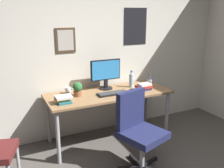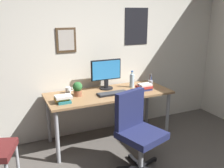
{
  "view_description": "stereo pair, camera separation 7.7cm",
  "coord_description": "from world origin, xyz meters",
  "px_view_note": "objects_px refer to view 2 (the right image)",
  "views": [
    {
      "loc": [
        -1.42,
        -1.3,
        1.82
      ],
      "look_at": [
        -0.03,
        1.62,
        0.89
      ],
      "focal_mm": 39.72,
      "sensor_mm": 36.0,
      "label": 1
    },
    {
      "loc": [
        -1.35,
        -1.33,
        1.82
      ],
      "look_at": [
        -0.03,
        1.62,
        0.89
      ],
      "focal_mm": 39.72,
      "sensor_mm": 36.0,
      "label": 2
    }
  ],
  "objects_px": {
    "computer_mouse": "(132,91)",
    "book_stack_left": "(63,99)",
    "keyboard": "(113,93)",
    "coffee_mug_near": "(68,90)",
    "water_bottle": "(132,80)",
    "potted_plant": "(77,88)",
    "pen_cup": "(150,83)",
    "monitor": "(106,73)",
    "book_stack_right": "(145,87)",
    "office_chair": "(137,128)"
  },
  "relations": [
    {
      "from": "water_bottle",
      "to": "potted_plant",
      "type": "bearing_deg",
      "value": -175.95
    },
    {
      "from": "keyboard",
      "to": "office_chair",
      "type": "bearing_deg",
      "value": -89.27
    },
    {
      "from": "computer_mouse",
      "to": "coffee_mug_near",
      "type": "bearing_deg",
      "value": 159.87
    },
    {
      "from": "office_chair",
      "to": "potted_plant",
      "type": "height_order",
      "value": "office_chair"
    },
    {
      "from": "keyboard",
      "to": "potted_plant",
      "type": "xyz_separation_m",
      "value": [
        -0.46,
        0.13,
        0.09
      ]
    },
    {
      "from": "pen_cup",
      "to": "computer_mouse",
      "type": "bearing_deg",
      "value": -161.85
    },
    {
      "from": "book_stack_right",
      "to": "coffee_mug_near",
      "type": "bearing_deg",
      "value": 163.76
    },
    {
      "from": "computer_mouse",
      "to": "pen_cup",
      "type": "bearing_deg",
      "value": 18.15
    },
    {
      "from": "computer_mouse",
      "to": "potted_plant",
      "type": "bearing_deg",
      "value": 169.26
    },
    {
      "from": "coffee_mug_near",
      "to": "pen_cup",
      "type": "relative_size",
      "value": 0.58
    },
    {
      "from": "water_bottle",
      "to": "coffee_mug_near",
      "type": "xyz_separation_m",
      "value": [
        -0.95,
        0.1,
        -0.06
      ]
    },
    {
      "from": "monitor",
      "to": "book_stack_left",
      "type": "height_order",
      "value": "monitor"
    },
    {
      "from": "coffee_mug_near",
      "to": "book_stack_left",
      "type": "xyz_separation_m",
      "value": [
        -0.16,
        -0.34,
        0.0
      ]
    },
    {
      "from": "keyboard",
      "to": "potted_plant",
      "type": "bearing_deg",
      "value": 163.97
    },
    {
      "from": "monitor",
      "to": "book_stack_right",
      "type": "distance_m",
      "value": 0.6
    },
    {
      "from": "book_stack_left",
      "to": "pen_cup",
      "type": "bearing_deg",
      "value": 6.58
    },
    {
      "from": "keyboard",
      "to": "book_stack_left",
      "type": "xyz_separation_m",
      "value": [
        -0.7,
        -0.05,
        0.03
      ]
    },
    {
      "from": "pen_cup",
      "to": "book_stack_left",
      "type": "distance_m",
      "value": 1.4
    },
    {
      "from": "keyboard",
      "to": "water_bottle",
      "type": "distance_m",
      "value": 0.46
    },
    {
      "from": "coffee_mug_near",
      "to": "computer_mouse",
      "type": "bearing_deg",
      "value": -20.13
    },
    {
      "from": "keyboard",
      "to": "book_stack_left",
      "type": "relative_size",
      "value": 2.07
    },
    {
      "from": "water_bottle",
      "to": "pen_cup",
      "type": "height_order",
      "value": "water_bottle"
    },
    {
      "from": "book_stack_left",
      "to": "coffee_mug_near",
      "type": "bearing_deg",
      "value": 65.39
    },
    {
      "from": "keyboard",
      "to": "book_stack_left",
      "type": "distance_m",
      "value": 0.71
    },
    {
      "from": "computer_mouse",
      "to": "book_stack_right",
      "type": "height_order",
      "value": "book_stack_right"
    },
    {
      "from": "monitor",
      "to": "pen_cup",
      "type": "relative_size",
      "value": 2.3
    },
    {
      "from": "monitor",
      "to": "computer_mouse",
      "type": "xyz_separation_m",
      "value": [
        0.28,
        -0.29,
        -0.22
      ]
    },
    {
      "from": "potted_plant",
      "to": "pen_cup",
      "type": "relative_size",
      "value": 0.98
    },
    {
      "from": "water_bottle",
      "to": "potted_plant",
      "type": "relative_size",
      "value": 1.29
    },
    {
      "from": "computer_mouse",
      "to": "potted_plant",
      "type": "height_order",
      "value": "potted_plant"
    },
    {
      "from": "keyboard",
      "to": "potted_plant",
      "type": "distance_m",
      "value": 0.49
    },
    {
      "from": "monitor",
      "to": "potted_plant",
      "type": "bearing_deg",
      "value": -162.68
    },
    {
      "from": "monitor",
      "to": "potted_plant",
      "type": "height_order",
      "value": "monitor"
    },
    {
      "from": "office_chair",
      "to": "monitor",
      "type": "bearing_deg",
      "value": 89.19
    },
    {
      "from": "monitor",
      "to": "coffee_mug_near",
      "type": "bearing_deg",
      "value": 178.43
    },
    {
      "from": "coffee_mug_near",
      "to": "pen_cup",
      "type": "bearing_deg",
      "value": -8.51
    },
    {
      "from": "pen_cup",
      "to": "book_stack_right",
      "type": "height_order",
      "value": "pen_cup"
    },
    {
      "from": "pen_cup",
      "to": "book_stack_right",
      "type": "distance_m",
      "value": 0.22
    },
    {
      "from": "keyboard",
      "to": "pen_cup",
      "type": "bearing_deg",
      "value": 9.45
    },
    {
      "from": "computer_mouse",
      "to": "book_stack_left",
      "type": "distance_m",
      "value": 1.0
    },
    {
      "from": "computer_mouse",
      "to": "water_bottle",
      "type": "xyz_separation_m",
      "value": [
        0.1,
        0.21,
        0.09
      ]
    },
    {
      "from": "keyboard",
      "to": "coffee_mug_near",
      "type": "xyz_separation_m",
      "value": [
        -0.55,
        0.3,
        0.03
      ]
    },
    {
      "from": "book_stack_left",
      "to": "monitor",
      "type": "bearing_deg",
      "value": 24.37
    },
    {
      "from": "monitor",
      "to": "water_bottle",
      "type": "xyz_separation_m",
      "value": [
        0.38,
        -0.09,
        -0.13
      ]
    },
    {
      "from": "office_chair",
      "to": "monitor",
      "type": "relative_size",
      "value": 2.07
    },
    {
      "from": "potted_plant",
      "to": "book_stack_right",
      "type": "distance_m",
      "value": 0.98
    },
    {
      "from": "office_chair",
      "to": "water_bottle",
      "type": "relative_size",
      "value": 3.76
    },
    {
      "from": "water_bottle",
      "to": "potted_plant",
      "type": "distance_m",
      "value": 0.87
    },
    {
      "from": "computer_mouse",
      "to": "coffee_mug_near",
      "type": "xyz_separation_m",
      "value": [
        -0.85,
        0.31,
        0.03
      ]
    },
    {
      "from": "computer_mouse",
      "to": "pen_cup",
      "type": "distance_m",
      "value": 0.41
    }
  ]
}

